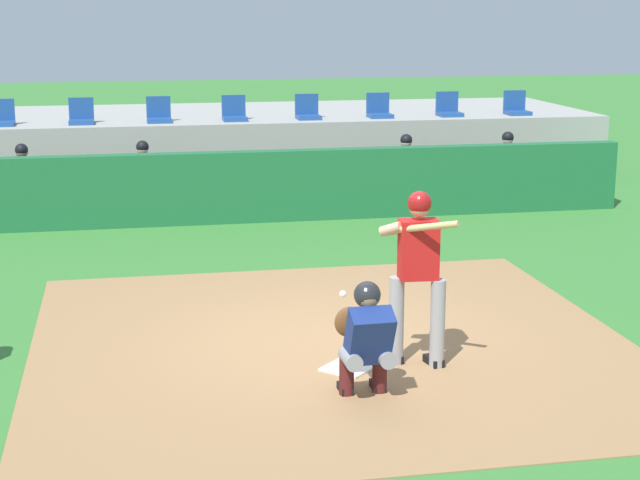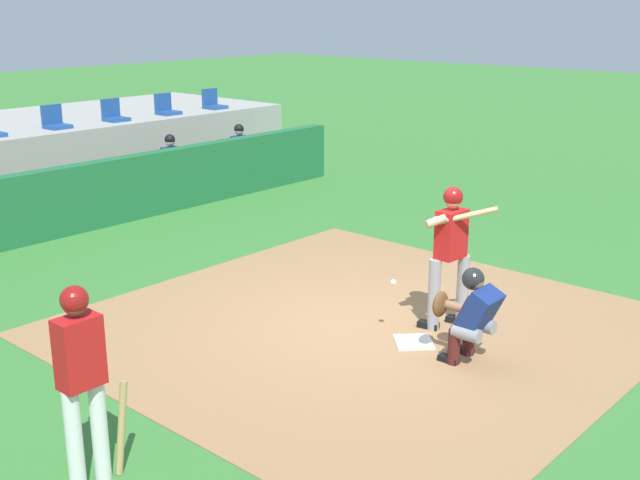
{
  "view_description": "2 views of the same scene",
  "coord_description": "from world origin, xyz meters",
  "px_view_note": "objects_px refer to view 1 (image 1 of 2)",
  "views": [
    {
      "loc": [
        -2.11,
        -10.16,
        3.57
      ],
      "look_at": [
        0.0,
        0.7,
        1.0
      ],
      "focal_mm": 56.73,
      "sensor_mm": 36.0,
      "label": 1
    },
    {
      "loc": [
        -7.29,
        -5.78,
        3.91
      ],
      "look_at": [
        0.0,
        0.7,
        1.0
      ],
      "focal_mm": 44.69,
      "sensor_mm": 36.0,
      "label": 2
    }
  ],
  "objects_px": {
    "dugout_player_1": "(144,177)",
    "stadium_seat_5": "(308,112)",
    "home_plate": "(348,368)",
    "stadium_seat_1": "(2,118)",
    "catcher_crouched": "(365,336)",
    "stadium_seat_6": "(379,111)",
    "batter_at_plate": "(417,267)",
    "stadium_seat_4": "(234,113)",
    "dugout_player_0": "(23,181)",
    "stadium_seat_2": "(81,117)",
    "stadium_seat_7": "(449,109)",
    "dugout_player_3": "(509,166)",
    "stadium_seat_3": "(159,115)",
    "dugout_player_2": "(408,169)",
    "stadium_seat_8": "(516,108)"
  },
  "relations": [
    {
      "from": "dugout_player_1",
      "to": "stadium_seat_3",
      "type": "xyz_separation_m",
      "value": [
        0.37,
        2.03,
        0.86
      ]
    },
    {
      "from": "stadium_seat_4",
      "to": "dugout_player_1",
      "type": "bearing_deg",
      "value": -131.69
    },
    {
      "from": "batter_at_plate",
      "to": "stadium_seat_2",
      "type": "height_order",
      "value": "stadium_seat_2"
    },
    {
      "from": "catcher_crouched",
      "to": "stadium_seat_1",
      "type": "relative_size",
      "value": 3.01
    },
    {
      "from": "home_plate",
      "to": "stadium_seat_6",
      "type": "distance_m",
      "value": 10.69
    },
    {
      "from": "stadium_seat_5",
      "to": "stadium_seat_6",
      "type": "xyz_separation_m",
      "value": [
        1.44,
        0.0,
        0.0
      ]
    },
    {
      "from": "dugout_player_2",
      "to": "stadium_seat_1",
      "type": "distance_m",
      "value": 7.58
    },
    {
      "from": "batter_at_plate",
      "to": "stadium_seat_7",
      "type": "distance_m",
      "value": 10.83
    },
    {
      "from": "dugout_player_0",
      "to": "stadium_seat_6",
      "type": "distance_m",
      "value": 7.07
    },
    {
      "from": "batter_at_plate",
      "to": "stadium_seat_1",
      "type": "relative_size",
      "value": 3.76
    },
    {
      "from": "dugout_player_0",
      "to": "stadium_seat_2",
      "type": "bearing_deg",
      "value": 65.15
    },
    {
      "from": "catcher_crouched",
      "to": "home_plate",
      "type": "bearing_deg",
      "value": 89.12
    },
    {
      "from": "home_plate",
      "to": "stadium_seat_8",
      "type": "relative_size",
      "value": 0.92
    },
    {
      "from": "batter_at_plate",
      "to": "dugout_player_3",
      "type": "bearing_deg",
      "value": 62.89
    },
    {
      "from": "home_plate",
      "to": "stadium_seat_1",
      "type": "height_order",
      "value": "stadium_seat_1"
    },
    {
      "from": "batter_at_plate",
      "to": "stadium_seat_4",
      "type": "distance_m",
      "value": 10.23
    },
    {
      "from": "dugout_player_1",
      "to": "dugout_player_3",
      "type": "height_order",
      "value": "same"
    },
    {
      "from": "batter_at_plate",
      "to": "stadium_seat_6",
      "type": "relative_size",
      "value": 3.76
    },
    {
      "from": "stadium_seat_7",
      "to": "stadium_seat_8",
      "type": "relative_size",
      "value": 1.0
    },
    {
      "from": "stadium_seat_2",
      "to": "stadium_seat_5",
      "type": "distance_m",
      "value": 4.33
    },
    {
      "from": "stadium_seat_7",
      "to": "batter_at_plate",
      "type": "bearing_deg",
      "value": -109.67
    },
    {
      "from": "dugout_player_0",
      "to": "dugout_player_1",
      "type": "xyz_separation_m",
      "value": [
        2.02,
        0.0,
        0.0
      ]
    },
    {
      "from": "dugout_player_2",
      "to": "dugout_player_3",
      "type": "bearing_deg",
      "value": 0.0
    },
    {
      "from": "dugout_player_1",
      "to": "stadium_seat_7",
      "type": "height_order",
      "value": "stadium_seat_7"
    },
    {
      "from": "batter_at_plate",
      "to": "stadium_seat_8",
      "type": "xyz_separation_m",
      "value": [
        5.09,
        10.19,
        0.5
      ]
    },
    {
      "from": "batter_at_plate",
      "to": "catcher_crouched",
      "type": "distance_m",
      "value": 1.1
    },
    {
      "from": "stadium_seat_2",
      "to": "stadium_seat_7",
      "type": "height_order",
      "value": "same"
    },
    {
      "from": "home_plate",
      "to": "catcher_crouched",
      "type": "relative_size",
      "value": 0.3
    },
    {
      "from": "home_plate",
      "to": "stadium_seat_5",
      "type": "xyz_separation_m",
      "value": [
        1.44,
        10.18,
        1.51
      ]
    },
    {
      "from": "stadium_seat_2",
      "to": "stadium_seat_1",
      "type": "bearing_deg",
      "value": 180.0
    },
    {
      "from": "dugout_player_2",
      "to": "stadium_seat_8",
      "type": "relative_size",
      "value": 2.71
    },
    {
      "from": "stadium_seat_7",
      "to": "dugout_player_0",
      "type": "bearing_deg",
      "value": -166.01
    },
    {
      "from": "dugout_player_0",
      "to": "stadium_seat_4",
      "type": "distance_m",
      "value": 4.42
    },
    {
      "from": "home_plate",
      "to": "stadium_seat_3",
      "type": "height_order",
      "value": "stadium_seat_3"
    },
    {
      "from": "stadium_seat_2",
      "to": "stadium_seat_5",
      "type": "xyz_separation_m",
      "value": [
        4.33,
        0.0,
        0.0
      ]
    },
    {
      "from": "stadium_seat_4",
      "to": "stadium_seat_5",
      "type": "xyz_separation_m",
      "value": [
        1.44,
        0.0,
        0.0
      ]
    },
    {
      "from": "stadium_seat_4",
      "to": "stadium_seat_6",
      "type": "distance_m",
      "value": 2.89
    },
    {
      "from": "dugout_player_1",
      "to": "stadium_seat_5",
      "type": "distance_m",
      "value": 3.94
    },
    {
      "from": "catcher_crouched",
      "to": "dugout_player_1",
      "type": "height_order",
      "value": "dugout_player_1"
    },
    {
      "from": "batter_at_plate",
      "to": "stadium_seat_5",
      "type": "bearing_deg",
      "value": 85.77
    },
    {
      "from": "batter_at_plate",
      "to": "stadium_seat_4",
      "type": "height_order",
      "value": "stadium_seat_4"
    },
    {
      "from": "home_plate",
      "to": "stadium_seat_5",
      "type": "height_order",
      "value": "stadium_seat_5"
    },
    {
      "from": "stadium_seat_3",
      "to": "stadium_seat_8",
      "type": "xyz_separation_m",
      "value": [
        7.22,
        0.0,
        0.0
      ]
    },
    {
      "from": "home_plate",
      "to": "stadium_seat_3",
      "type": "bearing_deg",
      "value": 98.08
    },
    {
      "from": "catcher_crouched",
      "to": "dugout_player_2",
      "type": "distance_m",
      "value": 9.36
    },
    {
      "from": "stadium_seat_2",
      "to": "stadium_seat_3",
      "type": "distance_m",
      "value": 1.44
    },
    {
      "from": "dugout_player_2",
      "to": "stadium_seat_1",
      "type": "xyz_separation_m",
      "value": [
        -7.25,
        2.03,
        0.86
      ]
    },
    {
      "from": "dugout_player_3",
      "to": "stadium_seat_6",
      "type": "height_order",
      "value": "stadium_seat_6"
    },
    {
      "from": "dugout_player_2",
      "to": "catcher_crouched",
      "type": "bearing_deg",
      "value": -108.22
    },
    {
      "from": "stadium_seat_1",
      "to": "stadium_seat_6",
      "type": "bearing_deg",
      "value": 0.0
    }
  ]
}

